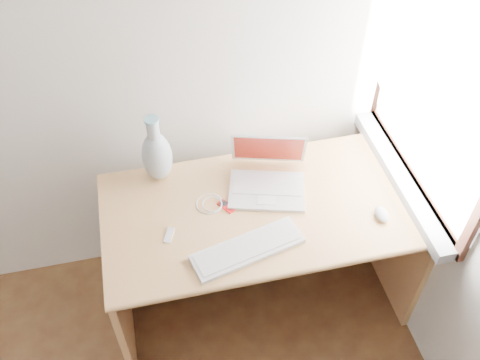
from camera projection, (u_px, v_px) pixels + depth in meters
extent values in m
cube|color=white|center=(442.00, 83.00, 2.14)|extent=(0.01, 0.90, 1.00)
cube|color=gray|center=(400.00, 177.00, 2.52)|extent=(0.10, 0.96, 0.06)
cube|color=silver|center=(426.00, 80.00, 2.11)|extent=(0.02, 0.84, 0.92)
cube|color=tan|center=(263.00, 208.00, 2.43)|extent=(1.46, 0.73, 0.03)
cube|color=tan|center=(119.00, 284.00, 2.60)|extent=(0.03, 0.69, 0.74)
cube|color=tan|center=(392.00, 233.00, 2.82)|extent=(0.03, 0.69, 0.74)
cube|color=tan|center=(245.00, 192.00, 2.86)|extent=(1.40, 0.03, 0.50)
cube|color=white|center=(267.00, 191.00, 2.47)|extent=(0.40, 0.33, 0.02)
cube|color=white|center=(267.00, 189.00, 2.46)|extent=(0.34, 0.22, 0.00)
cube|color=white|center=(261.00, 155.00, 2.47)|extent=(0.36, 0.18, 0.22)
cube|color=maroon|center=(261.00, 155.00, 2.47)|extent=(0.33, 0.16, 0.19)
cube|color=white|center=(248.00, 249.00, 2.24)|extent=(0.50, 0.25, 0.02)
cube|color=white|center=(248.00, 247.00, 2.23)|extent=(0.46, 0.21, 0.00)
ellipsoid|color=white|center=(382.00, 214.00, 2.36)|extent=(0.06, 0.10, 0.03)
cube|color=red|center=(226.00, 206.00, 2.41)|extent=(0.08, 0.09, 0.01)
cube|color=black|center=(226.00, 206.00, 2.41)|extent=(0.04, 0.04, 0.00)
torus|color=white|center=(209.00, 204.00, 2.42)|extent=(0.16, 0.16, 0.01)
cube|color=white|center=(169.00, 235.00, 2.30)|extent=(0.06, 0.09, 0.01)
ellipsoid|color=silver|center=(157.00, 157.00, 2.45)|extent=(0.14, 0.14, 0.27)
cylinder|color=silver|center=(153.00, 130.00, 2.33)|extent=(0.06, 0.06, 0.11)
cylinder|color=#85C3D6|center=(151.00, 120.00, 2.29)|extent=(0.06, 0.06, 0.01)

